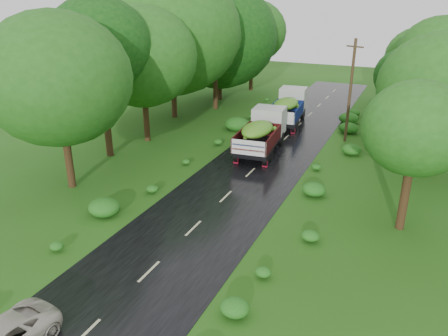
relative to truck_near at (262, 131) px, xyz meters
The scene contains 9 objects.
ground 16.26m from the truck_near, 87.50° to the right, with size 120.00×120.00×0.00m, color #224B10.
road 11.30m from the truck_near, 86.38° to the right, with size 6.50×80.00×0.02m, color black.
road_lines 10.31m from the truck_near, 86.02° to the right, with size 0.12×69.60×0.00m.
truck_near is the anchor object (origin of this frame).
truck_far 8.01m from the truck_near, 92.55° to the left, with size 3.02×6.94×2.83m.
utility_pole 7.63m from the truck_near, 43.78° to the left, with size 1.31×0.62×7.88m.
trees_left 12.28m from the truck_near, 149.92° to the left, with size 6.86×34.78×10.00m.
trees_right 13.12m from the truck_near, 34.56° to the left, with size 5.65×30.82×7.84m.
shrubs 2.60m from the truck_near, 71.90° to the right, with size 11.90×44.00×0.70m.
Camera 1 is at (9.26, -12.82, 11.03)m, focal length 35.00 mm.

